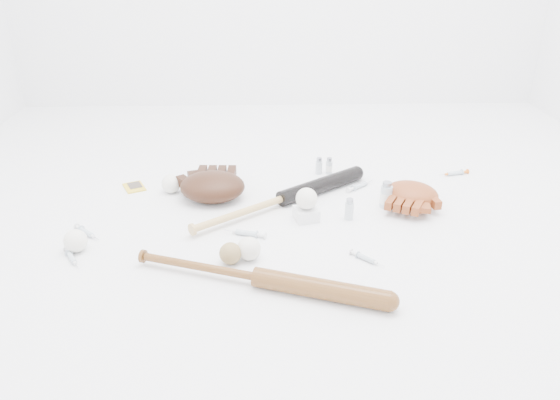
{
  "coord_description": "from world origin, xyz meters",
  "views": [
    {
      "loc": [
        -0.1,
        -1.67,
        0.91
      ],
      "look_at": [
        -0.04,
        0.08,
        0.06
      ],
      "focal_mm": 35.0,
      "sensor_mm": 36.0,
      "label": 1
    }
  ],
  "objects_px": {
    "glove_dark": "(213,186)",
    "bat_wood": "(257,277)",
    "bat_dark": "(283,198)",
    "pedestal": "(306,214)"
  },
  "relations": [
    {
      "from": "bat_dark",
      "to": "bat_wood",
      "type": "distance_m",
      "value": 0.52
    },
    {
      "from": "bat_dark",
      "to": "bat_wood",
      "type": "height_order",
      "value": "bat_dark"
    },
    {
      "from": "bat_dark",
      "to": "glove_dark",
      "type": "bearing_deg",
      "value": 129.0
    },
    {
      "from": "glove_dark",
      "to": "bat_wood",
      "type": "bearing_deg",
      "value": -70.69
    },
    {
      "from": "glove_dark",
      "to": "pedestal",
      "type": "xyz_separation_m",
      "value": [
        0.34,
        -0.18,
        -0.03
      ]
    },
    {
      "from": "bat_wood",
      "to": "pedestal",
      "type": "relative_size",
      "value": 10.15
    },
    {
      "from": "glove_dark",
      "to": "pedestal",
      "type": "distance_m",
      "value": 0.39
    },
    {
      "from": "bat_wood",
      "to": "glove_dark",
      "type": "relative_size",
      "value": 2.71
    },
    {
      "from": "pedestal",
      "to": "bat_wood",
      "type": "bearing_deg",
      "value": -112.9
    },
    {
      "from": "bat_dark",
      "to": "pedestal",
      "type": "height_order",
      "value": "bat_dark"
    }
  ]
}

